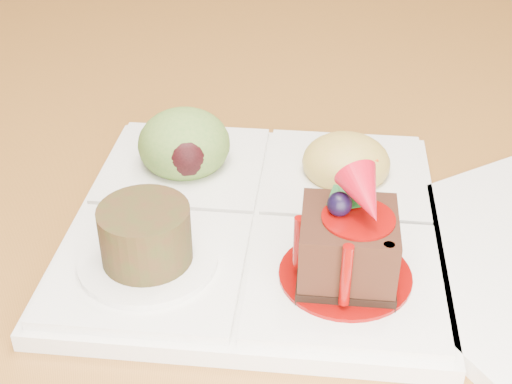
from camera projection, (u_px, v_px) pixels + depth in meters
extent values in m
cube|color=#915B25|center=(400.00, 109.00, 0.70)|extent=(1.00, 1.80, 0.04)
cylinder|color=#915B25|center=(49.00, 107.00, 1.53)|extent=(0.06, 0.06, 0.71)
cylinder|color=#915B25|center=(436.00, 76.00, 1.66)|extent=(0.06, 0.06, 0.71)
cube|color=silver|center=(256.00, 227.00, 0.49)|extent=(0.31, 0.31, 0.01)
cube|color=silver|center=(345.00, 280.00, 0.43)|extent=(0.15, 0.15, 0.01)
cube|color=silver|center=(149.00, 267.00, 0.44)|extent=(0.15, 0.15, 0.01)
cube|color=silver|center=(185.00, 165.00, 0.54)|extent=(0.15, 0.15, 0.01)
cube|color=silver|center=(345.00, 174.00, 0.53)|extent=(0.15, 0.15, 0.01)
cylinder|color=#710504|center=(345.00, 275.00, 0.43)|extent=(0.08, 0.08, 0.00)
cube|color=black|center=(345.00, 271.00, 0.43)|extent=(0.07, 0.07, 0.01)
cube|color=black|center=(348.00, 242.00, 0.42)|extent=(0.07, 0.07, 0.04)
cylinder|color=#710504|center=(350.00, 216.00, 0.41)|extent=(0.04, 0.04, 0.00)
sphere|color=black|center=(340.00, 204.00, 0.40)|extent=(0.01, 0.01, 0.01)
cone|color=#A20A1B|center=(366.00, 197.00, 0.39)|extent=(0.03, 0.04, 0.04)
cube|color=#104014|center=(350.00, 197.00, 0.41)|extent=(0.01, 0.02, 0.01)
cube|color=#104014|center=(338.00, 196.00, 0.41)|extent=(0.02, 0.02, 0.01)
cylinder|color=#710504|center=(346.00, 275.00, 0.39)|extent=(0.01, 0.01, 0.04)
cylinder|color=#710504|center=(386.00, 270.00, 0.40)|extent=(0.01, 0.01, 0.04)
cylinder|color=#710504|center=(299.00, 242.00, 0.42)|extent=(0.01, 0.01, 0.03)
cylinder|color=silver|center=(148.00, 260.00, 0.44)|extent=(0.09, 0.09, 0.00)
cylinder|color=#3F1D12|center=(145.00, 234.00, 0.43)|extent=(0.06, 0.06, 0.04)
cylinder|color=#472E0F|center=(144.00, 218.00, 0.42)|extent=(0.05, 0.05, 0.00)
ellipsoid|color=olive|center=(184.00, 144.00, 0.53)|extent=(0.07, 0.07, 0.05)
ellipsoid|color=black|center=(187.00, 158.00, 0.51)|extent=(0.03, 0.02, 0.03)
ellipsoid|color=#B89042|center=(346.00, 162.00, 0.53)|extent=(0.07, 0.07, 0.04)
cube|color=#DC4410|center=(360.00, 152.00, 0.53)|extent=(0.02, 0.02, 0.01)
cube|color=#517319|center=(341.00, 148.00, 0.54)|extent=(0.02, 0.02, 0.01)
cube|color=#DC4410|center=(329.00, 156.00, 0.53)|extent=(0.02, 0.02, 0.01)
cube|color=#517319|center=(340.00, 165.00, 0.51)|extent=(0.02, 0.02, 0.01)
cube|color=#DC4410|center=(366.00, 163.00, 0.51)|extent=(0.01, 0.01, 0.01)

